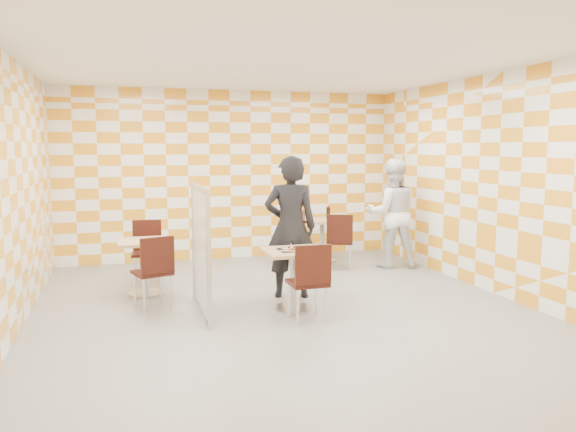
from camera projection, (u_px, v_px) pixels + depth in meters
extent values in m
plane|color=gray|center=(285.00, 311.00, 6.89)|extent=(7.00, 7.00, 0.00)
plane|color=white|center=(285.00, 61.00, 6.53)|extent=(7.00, 7.00, 0.00)
plane|color=white|center=(231.00, 175.00, 10.04)|extent=(6.00, 0.00, 6.00)
plane|color=white|center=(10.00, 195.00, 5.87)|extent=(0.00, 7.00, 7.00)
plane|color=white|center=(498.00, 185.00, 7.56)|extent=(0.00, 7.00, 7.00)
cube|color=tan|center=(293.00, 252.00, 6.87)|extent=(0.70, 0.70, 0.04)
cylinder|color=#A5A5AA|center=(293.00, 280.00, 6.91)|extent=(0.08, 0.08, 0.70)
cylinder|color=#A5A5AA|center=(293.00, 308.00, 6.96)|extent=(0.50, 0.50, 0.03)
cube|color=tan|center=(322.00, 220.00, 9.79)|extent=(0.70, 0.70, 0.04)
cylinder|color=#A5A5AA|center=(322.00, 241.00, 9.84)|extent=(0.08, 0.08, 0.70)
cylinder|color=#A5A5AA|center=(322.00, 261.00, 9.88)|extent=(0.50, 0.50, 0.03)
cube|color=tan|center=(145.00, 242.00, 7.59)|extent=(0.70, 0.70, 0.04)
cylinder|color=#A5A5AA|center=(146.00, 268.00, 7.63)|extent=(0.08, 0.08, 0.70)
cylinder|color=#A5A5AA|center=(146.00, 293.00, 7.67)|extent=(0.50, 0.50, 0.03)
cube|color=black|center=(307.00, 283.00, 6.44)|extent=(0.42, 0.42, 0.04)
cube|color=black|center=(313.00, 265.00, 6.22)|extent=(0.42, 0.04, 0.45)
cylinder|color=silver|center=(316.00, 298.00, 6.68)|extent=(0.03, 0.03, 0.43)
cylinder|color=silver|center=(289.00, 300.00, 6.59)|extent=(0.03, 0.03, 0.43)
cylinder|color=silver|center=(326.00, 306.00, 6.36)|extent=(0.03, 0.03, 0.43)
cylinder|color=silver|center=(298.00, 308.00, 6.26)|extent=(0.03, 0.03, 0.43)
cube|color=black|center=(339.00, 242.00, 9.25)|extent=(0.54, 0.54, 0.04)
cube|color=black|center=(340.00, 229.00, 9.02)|extent=(0.41, 0.19, 0.45)
cylinder|color=silver|center=(349.00, 254.00, 9.43)|extent=(0.03, 0.03, 0.43)
cylinder|color=silver|center=(329.00, 254.00, 9.46)|extent=(0.03, 0.03, 0.43)
cylinder|color=silver|center=(350.00, 258.00, 9.10)|extent=(0.03, 0.03, 0.43)
cylinder|color=silver|center=(329.00, 258.00, 9.12)|extent=(0.03, 0.03, 0.43)
cube|color=black|center=(291.00, 239.00, 9.57)|extent=(0.55, 0.55, 0.04)
cube|color=black|center=(303.00, 224.00, 9.51)|extent=(0.21, 0.40, 0.45)
cylinder|color=silver|center=(283.00, 250.00, 9.79)|extent=(0.03, 0.03, 0.43)
cylinder|color=silver|center=(280.00, 254.00, 9.45)|extent=(0.03, 0.03, 0.43)
cylinder|color=silver|center=(302.00, 251.00, 9.74)|extent=(0.03, 0.03, 0.43)
cylinder|color=silver|center=(300.00, 254.00, 9.41)|extent=(0.03, 0.03, 0.43)
cube|color=black|center=(152.00, 273.00, 6.97)|extent=(0.53, 0.53, 0.04)
cube|color=black|center=(157.00, 255.00, 6.77)|extent=(0.41, 0.17, 0.45)
cylinder|color=silver|center=(161.00, 286.00, 7.23)|extent=(0.03, 0.03, 0.43)
cylinder|color=silver|center=(135.00, 290.00, 7.04)|extent=(0.03, 0.03, 0.43)
cylinder|color=silver|center=(171.00, 292.00, 6.95)|extent=(0.03, 0.03, 0.43)
cylinder|color=silver|center=(144.00, 296.00, 6.76)|extent=(0.03, 0.03, 0.43)
cube|color=black|center=(147.00, 254.00, 8.22)|extent=(0.46, 0.46, 0.04)
cube|color=black|center=(147.00, 235.00, 8.38)|extent=(0.42, 0.08, 0.45)
cylinder|color=silver|center=(135.00, 272.00, 8.05)|extent=(0.03, 0.03, 0.43)
cylinder|color=silver|center=(159.00, 271.00, 8.11)|extent=(0.03, 0.03, 0.43)
cylinder|color=silver|center=(136.00, 267.00, 8.38)|extent=(0.03, 0.03, 0.43)
cylinder|color=silver|center=(160.00, 266.00, 8.45)|extent=(0.03, 0.03, 0.43)
cube|color=white|center=(201.00, 248.00, 6.72)|extent=(0.02, 1.30, 1.40)
cube|color=#B2B2B7|center=(200.00, 188.00, 6.63)|extent=(0.05, 1.30, 0.05)
cube|color=#B2B2B7|center=(202.00, 306.00, 6.80)|extent=(0.05, 1.30, 0.05)
cube|color=#B2B2B7|center=(209.00, 258.00, 6.10)|extent=(0.05, 0.05, 1.50)
cylinder|color=#B2B2B7|center=(210.00, 327.00, 6.19)|extent=(0.08, 0.08, 0.05)
cube|color=#B2B2B7|center=(194.00, 240.00, 7.33)|extent=(0.05, 0.05, 1.50)
cylinder|color=#B2B2B7|center=(195.00, 297.00, 7.43)|extent=(0.08, 0.08, 0.05)
imported|color=black|center=(290.00, 227.00, 7.46)|extent=(0.78, 0.61, 1.89)
imported|color=white|center=(392.00, 213.00, 9.34)|extent=(1.02, 0.88, 1.81)
cube|color=silver|center=(294.00, 250.00, 6.85)|extent=(0.38, 0.34, 0.01)
cone|color=tan|center=(294.00, 249.00, 6.84)|extent=(0.40, 0.40, 0.02)
cone|color=#F2D88C|center=(293.00, 248.00, 6.86)|extent=(0.33, 0.33, 0.01)
cylinder|color=maroon|center=(292.00, 249.00, 6.73)|extent=(0.04, 0.04, 0.01)
cylinder|color=maroon|center=(300.00, 248.00, 6.77)|extent=(0.04, 0.04, 0.01)
cylinder|color=maroon|center=(294.00, 247.00, 6.82)|extent=(0.04, 0.04, 0.01)
cylinder|color=maroon|center=(289.00, 247.00, 6.86)|extent=(0.04, 0.04, 0.01)
cylinder|color=maroon|center=(298.00, 247.00, 6.87)|extent=(0.04, 0.04, 0.01)
torus|color=black|center=(299.00, 247.00, 6.83)|extent=(0.03, 0.03, 0.01)
torus|color=black|center=(294.00, 248.00, 6.78)|extent=(0.03, 0.03, 0.01)
torus|color=black|center=(295.00, 246.00, 6.89)|extent=(0.03, 0.03, 0.01)
torus|color=black|center=(289.00, 248.00, 6.80)|extent=(0.03, 0.03, 0.01)
cylinder|color=white|center=(310.00, 214.00, 9.87)|extent=(0.06, 0.06, 0.16)
cylinder|color=red|center=(310.00, 208.00, 9.85)|extent=(0.04, 0.04, 0.04)
cylinder|color=black|center=(328.00, 213.00, 9.91)|extent=(0.07, 0.07, 0.20)
cylinder|color=red|center=(328.00, 206.00, 9.90)|extent=(0.03, 0.03, 0.03)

